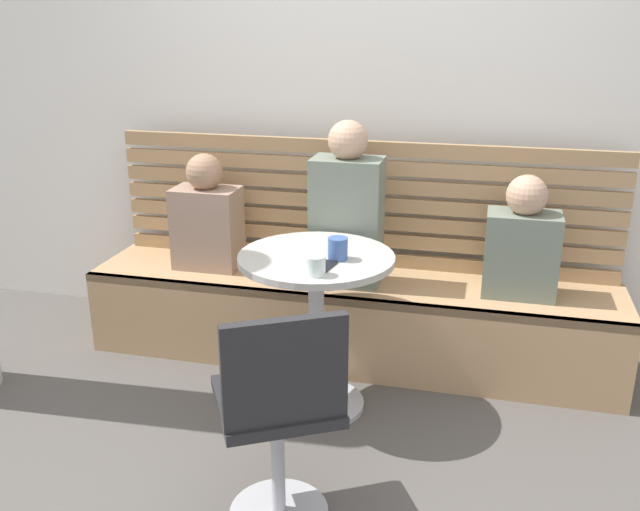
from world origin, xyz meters
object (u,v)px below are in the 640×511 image
at_px(cup_glass_short, 315,266).
at_px(person_child_middle, 207,218).
at_px(person_child_left, 522,244).
at_px(person_adult, 347,212).
at_px(phone_on_table, 324,266).
at_px(booth_bench, 349,318).
at_px(cup_mug_blue, 338,249).
at_px(cafe_table, 316,302).
at_px(white_chair, 279,412).

bearing_deg(cup_glass_short, person_child_middle, 135.88).
bearing_deg(person_child_middle, cup_glass_short, -44.12).
distance_m(person_child_left, person_child_middle, 1.59).
relative_size(person_adult, cup_glass_short, 10.15).
bearing_deg(phone_on_table, person_child_middle, -30.10).
relative_size(booth_bench, person_child_left, 4.61).
height_order(booth_bench, cup_mug_blue, cup_mug_blue).
bearing_deg(booth_bench, cup_mug_blue, -84.39).
xyz_separation_m(booth_bench, phone_on_table, (0.02, -0.65, 0.52)).
bearing_deg(booth_bench, phone_on_table, -88.35).
xyz_separation_m(cafe_table, cup_mug_blue, (0.10, -0.03, 0.27)).
height_order(white_chair, person_child_left, person_child_left).
bearing_deg(cup_mug_blue, cup_glass_short, -102.29).
height_order(cafe_table, cup_mug_blue, cup_mug_blue).
height_order(white_chair, person_child_middle, person_child_middle).
relative_size(person_adult, person_child_middle, 1.34).
xyz_separation_m(booth_bench, cup_glass_short, (0.01, -0.74, 0.56)).
distance_m(booth_bench, person_child_middle, 0.91).
relative_size(person_child_middle, cup_mug_blue, 6.40).
distance_m(cafe_table, person_child_left, 1.03).
height_order(cafe_table, phone_on_table, phone_on_table).
bearing_deg(phone_on_table, person_adult, -77.40).
xyz_separation_m(cup_glass_short, phone_on_table, (0.01, 0.10, -0.04)).
distance_m(cup_mug_blue, phone_on_table, 0.12).
relative_size(white_chair, cup_mug_blue, 8.95).
bearing_deg(booth_bench, person_child_left, 0.23).
relative_size(person_child_middle, cup_glass_short, 7.60).
distance_m(person_adult, phone_on_table, 0.61).
distance_m(booth_bench, person_child_left, 0.95).
relative_size(booth_bench, cafe_table, 3.65).
xyz_separation_m(cup_mug_blue, phone_on_table, (-0.03, -0.11, -0.04)).
distance_m(white_chair, phone_on_table, 0.72).
distance_m(person_adult, person_child_middle, 0.77).
distance_m(booth_bench, phone_on_table, 0.83).
relative_size(booth_bench, cup_glass_short, 33.75).
xyz_separation_m(person_adult, person_child_middle, (-0.76, 0.05, -0.10)).
xyz_separation_m(cafe_table, person_child_middle, (-0.72, 0.52, 0.19)).
bearing_deg(person_adult, cup_mug_blue, -82.58).
bearing_deg(person_child_middle, person_adult, -3.78).
bearing_deg(person_child_left, booth_bench, -179.77).
bearing_deg(booth_bench, white_chair, -88.83).
height_order(white_chair, cup_mug_blue, white_chair).
relative_size(person_child_left, cup_glass_short, 7.32).
height_order(booth_bench, white_chair, white_chair).
relative_size(booth_bench, person_adult, 3.33).
distance_m(person_child_middle, cup_glass_short, 1.09).
distance_m(cafe_table, cup_glass_short, 0.36).
xyz_separation_m(booth_bench, person_adult, (-0.01, -0.04, 0.59)).
bearing_deg(cafe_table, person_child_middle, 144.22).
distance_m(person_child_middle, phone_on_table, 1.03).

